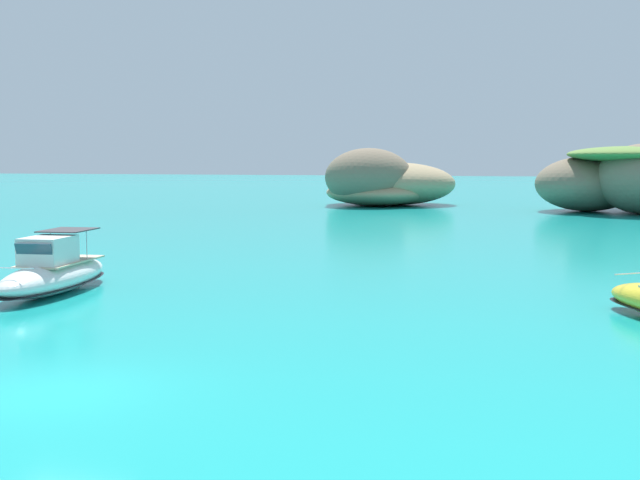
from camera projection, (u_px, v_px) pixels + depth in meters
ground_plane at (56, 392)px, 16.60m from camera, size 400.00×400.00×0.00m
islet_small at (383, 184)px, 81.45m from camera, size 16.80×16.42×5.70m
motorboat_white at (53, 274)px, 28.69m from camera, size 2.61×7.00×2.15m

